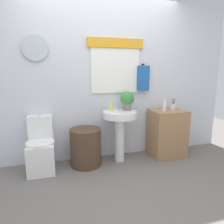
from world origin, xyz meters
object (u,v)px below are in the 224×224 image
at_px(toilet, 41,149).
at_px(lotion_bottle, 165,105).
at_px(laundry_hamper, 86,147).
at_px(pedestal_sink, 120,124).
at_px(soap_bottle, 111,106).
at_px(potted_plant, 127,100).
at_px(wooden_cabinet, 167,133).
at_px(toothbrush_cup, 173,107).

height_order(toilet, lotion_bottle, lotion_bottle).
bearing_deg(laundry_hamper, pedestal_sink, -0.00).
bearing_deg(soap_bottle, potted_plant, 2.20).
bearing_deg(lotion_bottle, wooden_cabinet, 22.55).
distance_m(laundry_hamper, lotion_bottle, 1.40).
bearing_deg(toothbrush_cup, potted_plant, 177.10).
relative_size(potted_plant, lotion_bottle, 1.57).
distance_m(pedestal_sink, potted_plant, 0.40).
xyz_separation_m(pedestal_sink, wooden_cabinet, (0.83, 0.00, -0.21)).
bearing_deg(toothbrush_cup, pedestal_sink, -178.76).
relative_size(toilet, potted_plant, 2.67).
xyz_separation_m(wooden_cabinet, lotion_bottle, (-0.10, -0.04, 0.48)).
relative_size(wooden_cabinet, potted_plant, 2.62).
height_order(laundry_hamper, wooden_cabinet, wooden_cabinet).
distance_m(potted_plant, lotion_bottle, 0.61).
distance_m(potted_plant, toothbrush_cup, 0.80).
bearing_deg(potted_plant, laundry_hamper, -174.89).
height_order(toilet, soap_bottle, soap_bottle).
relative_size(laundry_hamper, toothbrush_cup, 3.03).
height_order(pedestal_sink, potted_plant, potted_plant).
bearing_deg(toothbrush_cup, lotion_bottle, -162.69).
relative_size(pedestal_sink, toothbrush_cup, 4.31).
distance_m(laundry_hamper, potted_plant, 0.96).
bearing_deg(wooden_cabinet, toothbrush_cup, 11.76).
bearing_deg(pedestal_sink, toothbrush_cup, 1.24).
relative_size(laundry_hamper, lotion_bottle, 2.99).
distance_m(toilet, wooden_cabinet, 2.00).
bearing_deg(laundry_hamper, lotion_bottle, -1.81).
relative_size(potted_plant, toothbrush_cup, 1.59).
bearing_deg(wooden_cabinet, laundry_hamper, 180.00).
bearing_deg(soap_bottle, toilet, -179.09).
distance_m(soap_bottle, lotion_bottle, 0.86).
xyz_separation_m(laundry_hamper, lotion_bottle, (1.27, -0.04, 0.58)).
bearing_deg(laundry_hamper, potted_plant, 5.11).
bearing_deg(laundry_hamper, toothbrush_cup, 0.79).
bearing_deg(pedestal_sink, wooden_cabinet, 0.00).
bearing_deg(toothbrush_cup, laundry_hamper, -179.21).
xyz_separation_m(laundry_hamper, potted_plant, (0.67, 0.06, 0.69)).
bearing_deg(soap_bottle, pedestal_sink, -22.62).
distance_m(pedestal_sink, lotion_bottle, 0.78).
height_order(toilet, laundry_hamper, toilet).
bearing_deg(potted_plant, soap_bottle, -177.80).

